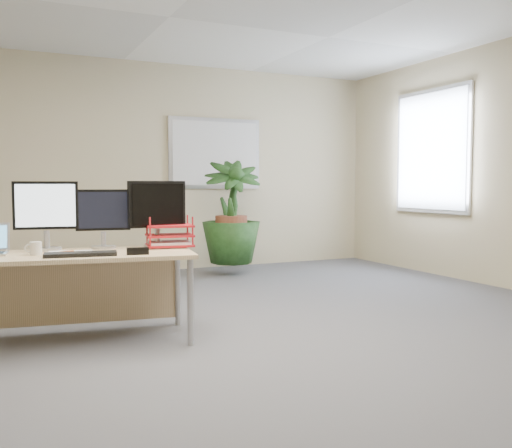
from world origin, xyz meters
name	(u,v)px	position (x,y,z in m)	size (l,w,h in m)	color
floor	(260,359)	(0.00, 0.00, 0.00)	(8.00, 8.00, 0.00)	#4C4B51
back_wall	(126,167)	(0.00, 4.00, 1.35)	(7.00, 0.04, 2.70)	#C9BC8E
whiteboard	(215,153)	(1.20, 3.97, 1.55)	(1.30, 0.04, 0.95)	#BCBCC1
window	(431,151)	(3.47, 2.30, 1.55)	(0.04, 1.30, 1.55)	#BCBCC1
desk	(74,270)	(-1.03, 1.00, 0.51)	(1.76, 0.95, 0.64)	tan
floor_plant	(231,215)	(1.15, 3.28, 0.75)	(0.84, 0.84, 1.50)	#173513
monitor_left	(46,211)	(-1.20, 1.19, 0.94)	(0.46, 0.21, 0.51)	#A8A8AD
monitor_right	(103,215)	(-0.79, 1.13, 0.90)	(0.41, 0.18, 0.45)	#A8A8AD
monitor_dark	(157,209)	(-0.40, 1.02, 0.94)	(0.46, 0.21, 0.52)	#A8A8AD
keyboard	(81,254)	(-1.02, 0.72, 0.66)	(0.48, 0.16, 0.03)	black
coffee_mug	(35,248)	(-1.30, 0.93, 0.69)	(0.12, 0.08, 0.09)	silver
spiral_notebook	(70,253)	(-1.07, 0.88, 0.65)	(0.30, 0.22, 0.01)	white
orange_pen	(65,252)	(-1.10, 0.90, 0.66)	(0.01, 0.01, 0.13)	#DC5D18
yellow_highlighter	(96,252)	(-0.89, 0.84, 0.65)	(0.02, 0.02, 0.12)	gold
letter_tray	(170,237)	(-0.31, 1.00, 0.72)	(0.39, 0.32, 0.17)	red
stapler	(138,251)	(-0.65, 0.63, 0.67)	(0.15, 0.04, 0.05)	black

